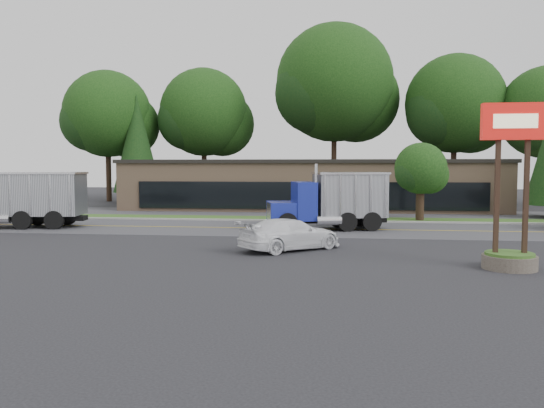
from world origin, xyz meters
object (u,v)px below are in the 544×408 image
(bilo_sign, at_px, (511,213))
(rally_car, at_px, (290,234))
(dump_truck_red, at_px, (18,198))
(dump_truck_blue, at_px, (333,199))

(bilo_sign, bearing_deg, rally_car, 157.19)
(bilo_sign, distance_m, rally_car, 9.06)
(bilo_sign, height_order, rally_car, bilo_sign)
(bilo_sign, xyz_separation_m, rally_car, (-8.26, 3.47, -1.32))
(bilo_sign, xyz_separation_m, dump_truck_red, (-25.41, 10.13, -0.21))
(dump_truck_red, relative_size, dump_truck_blue, 1.26)
(bilo_sign, xyz_separation_m, dump_truck_blue, (-6.40, 11.38, -0.23))
(dump_truck_blue, distance_m, rally_car, 8.20)
(rally_car, bearing_deg, bilo_sign, -153.91)
(dump_truck_red, xyz_separation_m, rally_car, (17.14, -6.66, -1.11))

